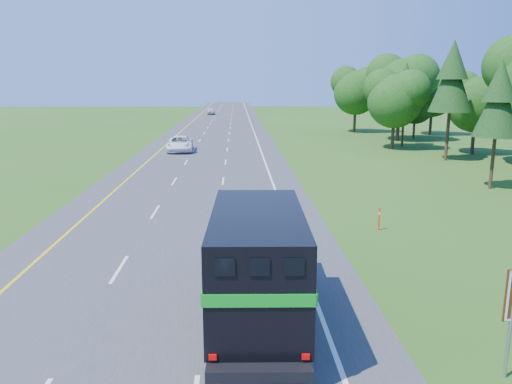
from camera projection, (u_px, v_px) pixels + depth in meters
road at (212, 146)px, 57.91m from camera, size 15.00×260.00×0.04m
lane_markings at (212, 146)px, 57.90m from camera, size 11.15×260.00×0.01m
horse_truck at (257, 262)px, 14.99m from camera, size 2.84×8.38×3.68m
white_suv at (180, 144)px, 53.45m from camera, size 3.03×5.95×1.61m
far_car at (211, 111)px, 114.97m from camera, size 2.16×4.72×1.57m
delineator at (379, 218)px, 25.01m from camera, size 0.09×0.05×1.12m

